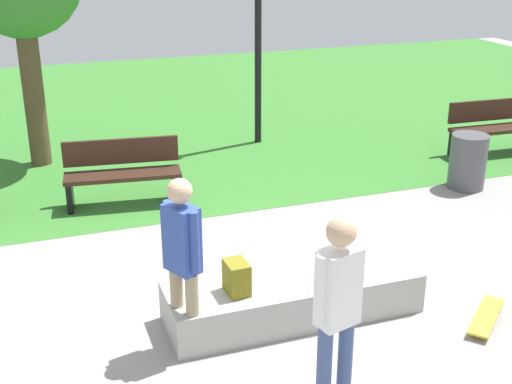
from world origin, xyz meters
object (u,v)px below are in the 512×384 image
Objects in this scene: skateboard_by_ledge at (486,316)px; park_bench_far_left at (494,126)px; lamp_post at (258,2)px; concrete_ledge at (293,297)px; trash_bin at (468,161)px; skater_performing_trick at (338,304)px; skater_watching at (182,253)px; park_bench_by_oak at (123,171)px; backpack_on_ledge at (237,278)px.

park_bench_far_left reaches higher than skateboard_by_ledge.
park_bench_far_left is 4.54m from lamp_post.
concrete_ledge is 3.12× the size of trash_bin.
skater_performing_trick is at bearing -136.65° from park_bench_far_left.
skater_performing_trick is 1.02× the size of skater_watching.
trash_bin is at bearing -12.36° from park_bench_by_oak.
backpack_on_ledge is at bearing -173.38° from concrete_ledge.
backpack_on_ledge is 0.70m from skater_watching.
lamp_post reaches higher than skateboard_by_ledge.
skater_watching is (-0.90, 1.27, -0.02)m from skater_performing_trick.
lamp_post reaches higher than park_bench_by_oak.
skater_watching is 7.51m from park_bench_far_left.
trash_bin is (4.98, 2.67, -0.58)m from skater_watching.
park_bench_by_oak is (-0.50, 3.61, -0.09)m from backpack_on_ledge.
concrete_ledge is 1.70m from skater_performing_trick.
trash_bin is at bearing -62.69° from backpack_on_ledge.
park_bench_far_left is (5.85, 3.78, -0.09)m from backpack_on_ledge.
park_bench_by_oak is 0.41× the size of lamp_post.
lamp_post is at bearing 73.76° from concrete_ledge.
skateboard_by_ledge is 0.18× the size of lamp_post.
lamp_post is (2.77, 2.13, 1.99)m from park_bench_by_oak.
trash_bin is (-1.41, -1.25, -0.07)m from park_bench_far_left.
backpack_on_ledge is 3.65m from park_bench_by_oak.
backpack_on_ledge is at bearing 104.11° from skater_performing_trick.
skater_performing_trick is at bearing -80.30° from park_bench_by_oak.
park_bench_by_oak is at bearing 99.70° from skater_performing_trick.
park_bench_by_oak is (-2.88, 4.31, 0.42)m from skateboard_by_ledge.
backpack_on_ledge reaches higher than concrete_ledge.
skateboard_by_ledge is at bearing 19.31° from skater_performing_trick.
skater_performing_trick reaches higher than trash_bin.
skater_watching is at bearing -90.60° from park_bench_by_oak.
park_bench_far_left is at bearing 41.47° from trash_bin.
skateboard_by_ledge is at bearing -127.80° from park_bench_far_left.
skateboard_by_ledge is 5.20m from park_bench_by_oak.
lamp_post is 4.39m from trash_bin.
skater_watching is 3.79m from park_bench_by_oak.
backpack_on_ledge is 0.19× the size of skater_watching.
skateboard_by_ledge is at bearing -122.54° from trash_bin.
backpack_on_ledge is 0.43× the size of skateboard_by_ledge.
skater_watching reaches higher than concrete_ledge.
lamp_post is at bearing 37.53° from park_bench_by_oak.
park_bench_far_left and park_bench_by_oak have the same top height.
skateboard_by_ledge is at bearing -23.61° from concrete_ledge.
park_bench_far_left is (3.47, 4.48, 0.42)m from skateboard_by_ledge.
skater_watching reaches higher than trash_bin.
park_bench_far_left is 6.35m from park_bench_by_oak.
skater_performing_trick is 1.05× the size of park_bench_by_oak.
skater_performing_trick is 1.07× the size of park_bench_far_left.
skater_watching is (-0.54, -0.14, 0.41)m from backpack_on_ledge.
skater_performing_trick is at bearing -160.69° from skateboard_by_ledge.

